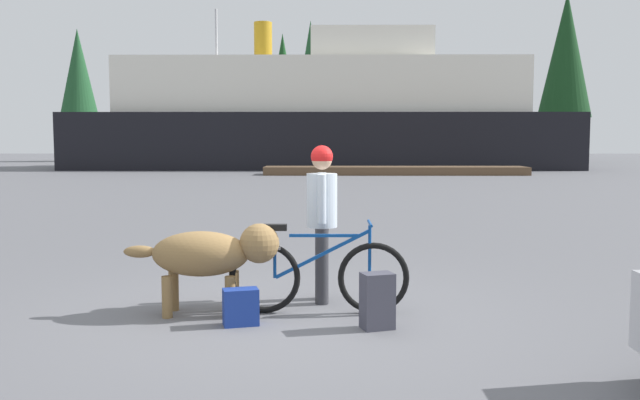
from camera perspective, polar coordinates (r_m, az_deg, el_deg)
The scene contains 13 objects.
ground_plane at distance 6.65m, azimuth -3.33°, elevation -9.77°, with size 160.00×160.00×0.00m, color slate.
bicycle at distance 6.67m, azimuth -0.21°, elevation -6.33°, with size 1.77×0.44×0.91m.
person_cyclist at distance 7.06m, azimuth 0.16°, elevation -0.77°, with size 0.32×0.53×1.65m.
dog at distance 6.67m, azimuth -9.16°, elevation -4.51°, with size 1.52×0.52×0.90m.
backpack at distance 6.18m, azimuth 4.86°, elevation -8.48°, with size 0.28×0.20×0.51m, color #3F3F4C.
handbag_pannier at distance 6.33m, azimuth -6.71°, elevation -8.96°, with size 0.32×0.18×0.34m, color navy.
dock_pier at distance 33.68m, azimuth 6.34°, elevation 2.48°, with size 12.91×2.08×0.40m, color brown.
ferry_boat at distance 41.87m, azimuth 0.29°, elevation 7.02°, with size 29.68×8.82×8.86m.
sailboat_moored at distance 39.85m, azimuth -8.61°, elevation 3.27°, with size 8.65×2.42×9.19m.
pine_tree_far_left at distance 58.33m, azimuth -19.72°, elevation 9.46°, with size 3.51×3.51×10.60m.
pine_tree_center at distance 56.55m, azimuth -0.80°, elevation 10.58°, with size 2.90×2.90×11.48m.
pine_tree_far_right at distance 56.88m, azimuth 20.04°, elevation 11.41°, with size 4.08×4.08×13.14m.
pine_tree_mid_back at distance 61.59m, azimuth -3.16°, elevation 9.64°, with size 3.32×3.32×11.22m.
Camera 1 is at (0.43, -6.41, 1.70)m, focal length 37.91 mm.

